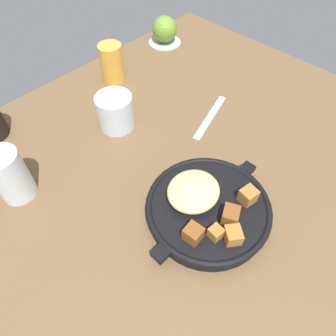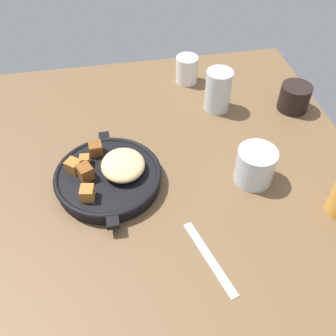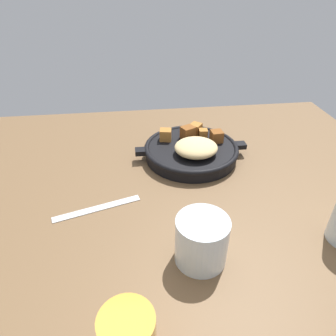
% 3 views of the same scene
% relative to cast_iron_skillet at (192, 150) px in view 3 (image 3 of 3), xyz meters
% --- Properties ---
extents(ground_plane, '(1.08, 0.88, 0.02)m').
position_rel_cast_iron_skillet_xyz_m(ground_plane, '(0.06, 0.13, -0.04)').
color(ground_plane, brown).
extents(cast_iron_skillet, '(0.27, 0.23, 0.06)m').
position_rel_cast_iron_skillet_xyz_m(cast_iron_skillet, '(0.00, 0.00, 0.00)').
color(cast_iron_skillet, black).
rests_on(cast_iron_skillet, ground_plane).
extents(butter_knife, '(0.17, 0.06, 0.00)m').
position_rel_cast_iron_skillet_xyz_m(butter_knife, '(0.22, 0.16, -0.02)').
color(butter_knife, silver).
rests_on(butter_knife, ground_plane).
extents(water_glass_short, '(0.08, 0.08, 0.08)m').
position_rel_cast_iron_skillet_xyz_m(water_glass_short, '(0.04, 0.31, 0.02)').
color(water_glass_short, silver).
rests_on(water_glass_short, ground_plane).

